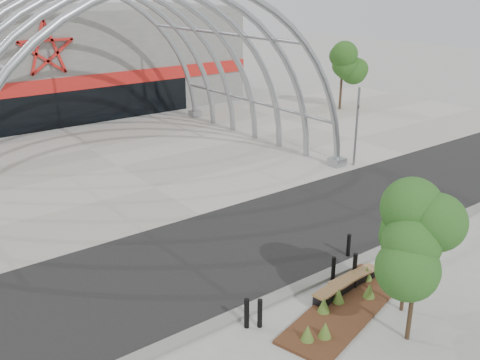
% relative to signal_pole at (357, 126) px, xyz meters
% --- Properties ---
extents(ground, '(140.00, 140.00, 0.00)m').
position_rel_signal_pole_xyz_m(ground, '(-10.87, -7.51, -2.37)').
color(ground, '#979792').
rests_on(ground, ground).
extents(road, '(140.00, 7.00, 0.02)m').
position_rel_signal_pole_xyz_m(road, '(-10.87, -4.01, -2.36)').
color(road, black).
rests_on(road, ground).
extents(forecourt, '(60.00, 17.00, 0.04)m').
position_rel_signal_pole_xyz_m(forecourt, '(-10.87, 7.99, -2.35)').
color(forecourt, '#A19C91').
rests_on(forecourt, ground).
extents(kerb, '(60.00, 0.50, 0.12)m').
position_rel_signal_pole_xyz_m(kerb, '(-10.87, -7.76, -2.31)').
color(kerb, slate).
rests_on(kerb, ground).
extents(arena_building, '(34.00, 15.24, 8.00)m').
position_rel_signal_pole_xyz_m(arena_building, '(-10.87, 25.94, 1.62)').
color(arena_building, slate).
rests_on(arena_building, ground).
extents(vault_canopy, '(20.80, 15.80, 20.36)m').
position_rel_signal_pole_xyz_m(vault_canopy, '(-10.87, 7.99, -2.35)').
color(vault_canopy, '#9CA2A7').
rests_on(vault_canopy, ground).
extents(planting_bed, '(6.03, 3.22, 0.61)m').
position_rel_signal_pole_xyz_m(planting_bed, '(-11.29, -9.59, -2.22)').
color(planting_bed, '#3C1E13').
rests_on(planting_bed, ground).
extents(signal_pole, '(0.20, 0.64, 4.53)m').
position_rel_signal_pole_xyz_m(signal_pole, '(0.00, 0.00, 0.00)').
color(signal_pole, slate).
rests_on(signal_pole, ground).
extents(street_tree_0, '(1.89, 1.89, 4.32)m').
position_rel_signal_pole_xyz_m(street_tree_0, '(-10.86, -11.71, 0.73)').
color(street_tree_0, black).
rests_on(street_tree_0, ground).
extents(street_tree_1, '(1.50, 1.50, 3.55)m').
position_rel_signal_pole_xyz_m(street_tree_1, '(-9.77, -10.68, 0.18)').
color(street_tree_1, black).
rests_on(street_tree_1, ground).
extents(bench_0, '(2.24, 0.75, 0.46)m').
position_rel_signal_pole_xyz_m(bench_0, '(-10.85, -8.88, -2.15)').
color(bench_0, black).
rests_on(bench_0, ground).
extents(bench_1, '(2.16, 0.52, 0.45)m').
position_rel_signal_pole_xyz_m(bench_1, '(-9.92, -8.77, -2.15)').
color(bench_1, black).
rests_on(bench_1, ground).
extents(bollard_0, '(0.16, 0.16, 0.99)m').
position_rel_signal_pole_xyz_m(bollard_0, '(-14.32, -8.39, -1.87)').
color(bollard_0, black).
rests_on(bollard_0, ground).
extents(bollard_1, '(0.15, 0.15, 0.96)m').
position_rel_signal_pole_xyz_m(bollard_1, '(-13.98, -8.62, -1.89)').
color(bollard_1, black).
rests_on(bollard_1, ground).
extents(bollard_2, '(0.16, 0.16, 0.99)m').
position_rel_signal_pole_xyz_m(bollard_2, '(-9.51, -8.44, -1.88)').
color(bollard_2, black).
rests_on(bollard_2, ground).
extents(bollard_3, '(0.15, 0.15, 0.91)m').
position_rel_signal_pole_xyz_m(bollard_3, '(-10.18, -8.05, -1.92)').
color(bollard_3, black).
rests_on(bollard_3, ground).
extents(bollard_4, '(0.15, 0.15, 0.92)m').
position_rel_signal_pole_xyz_m(bollard_4, '(-8.43, -7.18, -1.91)').
color(bollard_4, black).
rests_on(bollard_4, ground).
extents(bg_tree_1, '(2.70, 2.70, 5.91)m').
position_rel_signal_pole_xyz_m(bg_tree_1, '(10.13, 10.49, 1.88)').
color(bg_tree_1, black).
rests_on(bg_tree_1, ground).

